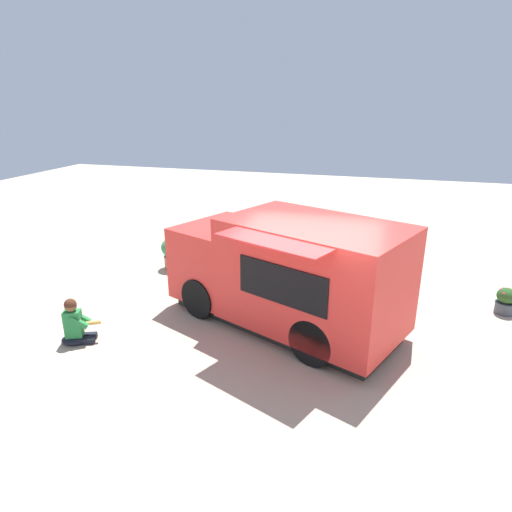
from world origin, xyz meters
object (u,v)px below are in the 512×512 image
at_px(food_truck, 287,275).
at_px(person_customer, 75,325).
at_px(planter_flowering_far, 174,252).
at_px(planter_flowering_near, 506,301).

bearing_deg(food_truck, person_customer, -153.44).
bearing_deg(food_truck, planter_flowering_far, 148.24).
xyz_separation_m(food_truck, planter_flowering_far, (-3.69, 2.28, -0.62)).
relative_size(food_truck, planter_flowering_far, 6.01).
xyz_separation_m(planter_flowering_near, planter_flowering_far, (-8.16, 0.46, 0.17)).
bearing_deg(person_customer, food_truck, 26.56).
xyz_separation_m(food_truck, planter_flowering_near, (4.47, 1.82, -0.80)).
xyz_separation_m(person_customer, planter_flowering_near, (8.18, 3.68, -0.07)).
bearing_deg(planter_flowering_far, planter_flowering_near, -3.26).
xyz_separation_m(food_truck, person_customer, (-3.71, -1.86, -0.73)).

